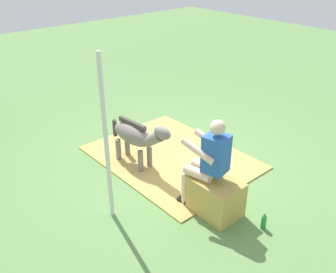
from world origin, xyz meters
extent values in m
plane|color=#608C4C|center=(0.00, 0.00, 0.00)|extent=(24.00, 24.00, 0.00)
cube|color=tan|center=(0.21, 0.05, 0.01)|extent=(2.75, 2.10, 0.02)
cube|color=tan|center=(-1.29, 0.57, 0.26)|extent=(0.67, 0.49, 0.52)
cylinder|color=beige|center=(-1.07, 0.71, 0.59)|extent=(0.42, 0.22, 0.14)
cylinder|color=beige|center=(-0.87, 0.75, 0.26)|extent=(0.11, 0.11, 0.52)
cube|color=black|center=(-0.87, 0.75, 0.03)|extent=(0.24, 0.14, 0.06)
cylinder|color=beige|center=(-1.03, 0.51, 0.59)|extent=(0.42, 0.22, 0.14)
cylinder|color=beige|center=(-0.83, 0.55, 0.26)|extent=(0.11, 0.11, 0.52)
cube|color=black|center=(-0.83, 0.55, 0.03)|extent=(0.24, 0.14, 0.06)
cube|color=#2659B2|center=(-1.24, 0.57, 0.92)|extent=(0.35, 0.34, 0.52)
cylinder|color=beige|center=(-1.10, 0.76, 0.97)|extent=(0.51, 0.19, 0.26)
cylinder|color=beige|center=(-1.03, 0.45, 0.97)|extent=(0.51, 0.19, 0.26)
sphere|color=beige|center=(-1.24, 0.57, 1.30)|extent=(0.20, 0.20, 0.20)
ellipsoid|color=slate|center=(0.48, 0.65, 0.56)|extent=(0.86, 0.39, 0.34)
cylinder|color=slate|center=(0.21, 0.52, 0.20)|extent=(0.09, 0.09, 0.39)
cylinder|color=slate|center=(0.20, 0.72, 0.20)|extent=(0.09, 0.09, 0.39)
cylinder|color=slate|center=(0.77, 0.57, 0.20)|extent=(0.09, 0.09, 0.39)
cylinder|color=slate|center=(0.75, 0.77, 0.20)|extent=(0.09, 0.09, 0.39)
cylinder|color=slate|center=(-0.01, 0.60, 0.66)|extent=(0.38, 0.21, 0.33)
ellipsoid|color=slate|center=(-0.19, 0.59, 0.82)|extent=(0.33, 0.19, 0.20)
cube|color=#433D3A|center=(0.48, 0.65, 0.75)|extent=(0.60, 0.11, 0.08)
cylinder|color=#433D3A|center=(0.95, 0.69, 0.51)|extent=(0.07, 0.07, 0.30)
cylinder|color=#268C3F|center=(-1.94, 0.34, 0.09)|extent=(0.07, 0.07, 0.19)
cone|color=#268C3F|center=(-1.94, 0.34, 0.22)|extent=(0.06, 0.06, 0.06)
cylinder|color=silver|center=(-0.39, 1.67, 1.14)|extent=(0.06, 0.06, 2.29)
camera|label=1|loc=(-3.99, 3.80, 3.37)|focal=40.14mm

